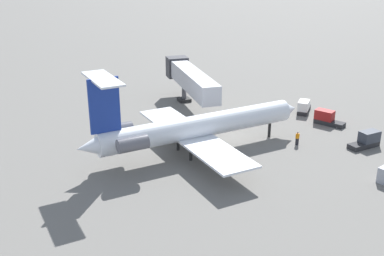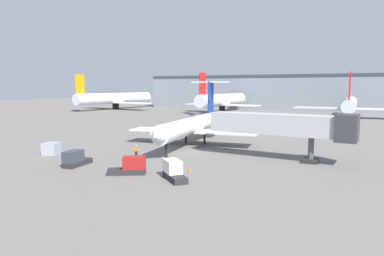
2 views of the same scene
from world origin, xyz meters
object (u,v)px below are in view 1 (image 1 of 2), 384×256
at_px(baggage_tug_trailing, 327,118).
at_px(baggage_tug_spare, 304,107).
at_px(regional_jet, 192,127).
at_px(ground_crew_marshaller, 297,138).
at_px(baggage_tug_lead, 367,140).
at_px(traffic_cone_near, 282,114).
at_px(jet_bridge, 189,78).

relative_size(baggage_tug_trailing, baggage_tug_spare, 1.07).
bearing_deg(regional_jet, baggage_tug_trailing, -83.06).
bearing_deg(ground_crew_marshaller, baggage_tug_lead, -114.88).
distance_m(regional_jet, ground_crew_marshaller, 13.09).
xyz_separation_m(ground_crew_marshaller, traffic_cone_near, (9.80, -3.85, -0.58)).
relative_size(jet_bridge, baggage_tug_lead, 4.45).
bearing_deg(regional_jet, baggage_tug_lead, -105.70).
relative_size(baggage_tug_lead, traffic_cone_near, 7.52).
distance_m(ground_crew_marshaller, baggage_tug_trailing, 8.98).
distance_m(baggage_tug_lead, traffic_cone_near, 13.72).
xyz_separation_m(regional_jet, traffic_cone_near, (7.59, -16.52, -3.02)).
xyz_separation_m(regional_jet, ground_crew_marshaller, (-2.21, -12.67, -2.44)).
bearing_deg(baggage_tug_trailing, traffic_cone_near, 36.69).
relative_size(ground_crew_marshaller, baggage_tug_trailing, 0.41).
height_order(regional_jet, jet_bridge, regional_jet).
distance_m(regional_jet, baggage_tug_spare, 21.61).
height_order(regional_jet, ground_crew_marshaller, regional_jet).
distance_m(ground_crew_marshaller, baggage_tug_spare, 12.26).
relative_size(regional_jet, baggage_tug_lead, 6.80).
relative_size(regional_jet, jet_bridge, 1.53).
relative_size(regional_jet, baggage_tug_spare, 7.23).
bearing_deg(ground_crew_marshaller, traffic_cone_near, -21.47).
bearing_deg(jet_bridge, baggage_tug_trailing, -133.00).
relative_size(baggage_tug_spare, traffic_cone_near, 7.07).
distance_m(jet_bridge, baggage_tug_spare, 17.09).
bearing_deg(baggage_tug_trailing, ground_crew_marshaller, 121.42).
bearing_deg(traffic_cone_near, baggage_tug_spare, -90.86).
xyz_separation_m(baggage_tug_lead, traffic_cone_near, (13.23, 3.56, -0.56)).
bearing_deg(baggage_tug_lead, regional_jet, 74.30).
height_order(ground_crew_marshaller, baggage_tug_lead, baggage_tug_lead).
distance_m(regional_jet, baggage_tug_trailing, 20.63).
bearing_deg(baggage_tug_lead, jet_bridge, 33.42).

